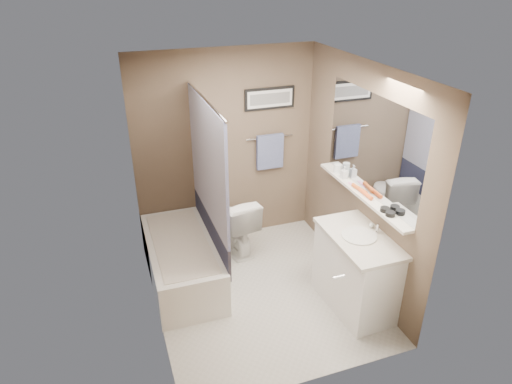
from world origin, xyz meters
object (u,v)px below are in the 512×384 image
object	(u,v)px
hair_brush_front	(366,194)
soap_bottle	(344,172)
toilet	(234,223)
bathtub	(182,262)
candle_bowl_near	(390,214)
vanity	(356,273)
glass_jar	(337,169)
candle_bowl_far	(385,209)
hair_brush_back	(359,189)

from	to	relation	value
hair_brush_front	soap_bottle	bearing A→B (deg)	90.00
toilet	bathtub	bearing A→B (deg)	20.35
bathtub	candle_bowl_near	bearing A→B (deg)	-31.94
bathtub	soap_bottle	xyz separation A→B (m)	(1.79, -0.27, 0.93)
bathtub	vanity	size ratio (longest dim) A/B	1.67
toilet	glass_jar	size ratio (longest dim) A/B	7.41
hair_brush_front	soap_bottle	xyz separation A→B (m)	(0.00, 0.45, 0.05)
bathtub	candle_bowl_far	bearing A→B (deg)	-29.90
candle_bowl_near	hair_brush_front	size ratio (longest dim) A/B	0.41
candle_bowl_near	soap_bottle	size ratio (longest dim) A/B	0.65
bathtub	candle_bowl_far	size ratio (longest dim) A/B	16.67
soap_bottle	hair_brush_front	bearing A→B (deg)	-90.00
vanity	glass_jar	world-z (taller)	glass_jar
hair_brush_front	hair_brush_back	world-z (taller)	same
candle_bowl_near	hair_brush_back	xyz separation A→B (m)	(0.00, 0.55, 0.00)
toilet	candle_bowl_far	bearing A→B (deg)	116.82
candle_bowl_near	hair_brush_back	distance (m)	0.55
vanity	hair_brush_back	xyz separation A→B (m)	(0.19, 0.40, 0.74)
hair_brush_front	glass_jar	xyz separation A→B (m)	(0.00, 0.60, 0.03)
candle_bowl_far	hair_brush_back	size ratio (longest dim) A/B	0.41
glass_jar	soap_bottle	size ratio (longest dim) A/B	0.73
toilet	hair_brush_front	distance (m)	1.72
vanity	glass_jar	xyz separation A→B (m)	(0.19, 0.87, 0.77)
candle_bowl_near	soap_bottle	distance (m)	0.87
vanity	candle_bowl_near	size ratio (longest dim) A/B	10.00
toilet	soap_bottle	distance (m)	1.50
candle_bowl_far	hair_brush_back	bearing A→B (deg)	90.00
hair_brush_back	glass_jar	bearing A→B (deg)	90.00
candle_bowl_near	candle_bowl_far	size ratio (longest dim) A/B	1.00
toilet	hair_brush_back	bearing A→B (deg)	127.51
hair_brush_front	soap_bottle	distance (m)	0.45
candle_bowl_far	glass_jar	world-z (taller)	glass_jar
hair_brush_back	bathtub	bearing A→B (deg)	161.64
vanity	hair_brush_front	size ratio (longest dim) A/B	4.09
vanity	candle_bowl_far	xyz separation A→B (m)	(0.19, -0.06, 0.73)
bathtub	hair_brush_front	xyz separation A→B (m)	(1.79, -0.72, 0.89)
bathtub	candle_bowl_far	world-z (taller)	candle_bowl_far
toilet	soap_bottle	world-z (taller)	soap_bottle
toilet	candle_bowl_near	size ratio (longest dim) A/B	8.24
candle_bowl_near	glass_jar	xyz separation A→B (m)	(0.00, 1.02, 0.03)
candle_bowl_far	hair_brush_back	xyz separation A→B (m)	(0.00, 0.46, 0.00)
toilet	hair_brush_back	world-z (taller)	hair_brush_back
hair_brush_front	hair_brush_back	xyz separation A→B (m)	(0.00, 0.12, 0.00)
toilet	candle_bowl_near	distance (m)	2.03
toilet	vanity	distance (m)	1.65
bathtub	hair_brush_front	size ratio (longest dim) A/B	6.82
toilet	soap_bottle	xyz separation A→B (m)	(1.06, -0.68, 0.81)
glass_jar	bathtub	bearing A→B (deg)	176.21
toilet	soap_bottle	bearing A→B (deg)	138.28
candle_bowl_near	glass_jar	distance (m)	1.02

